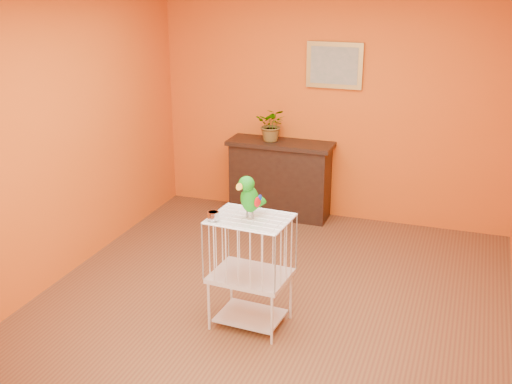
% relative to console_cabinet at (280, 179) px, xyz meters
% --- Properties ---
extents(ground, '(4.50, 4.50, 0.00)m').
position_rel_console_cabinet_xyz_m(ground, '(0.55, -2.04, -0.45)').
color(ground, brown).
rests_on(ground, ground).
extents(room_shell, '(4.50, 4.50, 4.50)m').
position_rel_console_cabinet_xyz_m(room_shell, '(0.55, -2.04, 1.14)').
color(room_shell, '#D25513').
rests_on(room_shell, ground).
extents(console_cabinet, '(1.20, 0.43, 0.89)m').
position_rel_console_cabinet_xyz_m(console_cabinet, '(0.00, 0.00, 0.00)').
color(console_cabinet, black).
rests_on(console_cabinet, ground).
extents(potted_plant, '(0.39, 0.42, 0.30)m').
position_rel_console_cabinet_xyz_m(potted_plant, '(-0.10, 0.02, 0.59)').
color(potted_plant, '#26722D').
rests_on(potted_plant, console_cabinet).
extents(framed_picture, '(0.62, 0.04, 0.50)m').
position_rel_console_cabinet_xyz_m(framed_picture, '(0.55, 0.18, 1.30)').
color(framed_picture, '#A4803A').
rests_on(framed_picture, room_shell).
extents(birdcage, '(0.63, 0.50, 0.93)m').
position_rel_console_cabinet_xyz_m(birdcage, '(0.50, -2.39, 0.04)').
color(birdcage, beige).
rests_on(birdcage, ground).
extents(feed_cup, '(0.09, 0.09, 0.06)m').
position_rel_console_cabinet_xyz_m(feed_cup, '(0.24, -2.52, 0.52)').
color(feed_cup, silver).
rests_on(feed_cup, birdcage).
extents(parrot, '(0.19, 0.31, 0.35)m').
position_rel_console_cabinet_xyz_m(parrot, '(0.49, -2.38, 0.66)').
color(parrot, '#59544C').
rests_on(parrot, birdcage).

